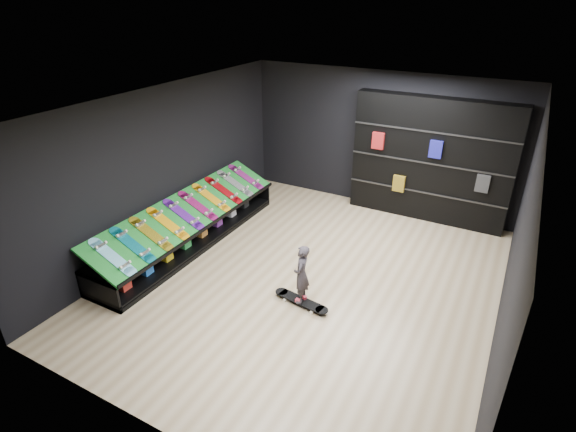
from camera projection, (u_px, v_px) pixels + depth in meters
The scene contains 21 objects.
floor at pixel (308, 278), 7.78m from camera, with size 6.00×7.00×0.01m, color tan.
ceiling at pixel (312, 105), 6.42m from camera, with size 6.00×7.00×0.01m, color white.
wall_back at pixel (379, 141), 9.85m from camera, with size 6.00×0.02×3.00m, color black.
wall_front at pixel (152, 333), 4.36m from camera, with size 6.00×0.02×3.00m, color black.
wall_left at pixel (165, 168), 8.37m from camera, with size 0.02×7.00×3.00m, color black.
wall_right at pixel (517, 246), 5.83m from camera, with size 0.02×7.00×3.00m, color black.
display_rack at pixel (191, 232), 8.75m from camera, with size 0.90×4.50×0.50m, color black, non-canonical shape.
turf_ramp at pixel (190, 211), 8.52m from camera, with size 1.00×4.50×0.04m, color #10681D.
back_shelving at pixel (430, 161), 9.30m from camera, with size 3.25×0.38×2.60m, color black.
floor_skateboard at pixel (301, 302), 7.11m from camera, with size 0.98×0.22×0.09m, color black, non-canonical shape.
child at pixel (301, 285), 6.96m from camera, with size 0.22×0.16×0.59m, color black.
display_board_0 at pixel (112, 257), 7.01m from camera, with size 0.98×0.22×0.09m, color #0CB2E5, non-canonical shape.
display_board_1 at pixel (133, 245), 7.34m from camera, with size 0.98×0.22×0.09m, color #0C8C99, non-canonical shape.
display_board_2 at pixel (151, 234), 7.67m from camera, with size 0.98×0.22×0.09m, color yellow, non-canonical shape.
display_board_3 at pixel (168, 224), 8.00m from camera, with size 0.98×0.22×0.09m, color yellow, non-canonical shape.
display_board_4 at pixel (184, 214), 8.34m from camera, with size 0.98×0.22×0.09m, color purple, non-canonical shape.
display_board_5 at pixel (198, 206), 8.67m from camera, with size 0.98×0.22×0.09m, color #E5198C, non-canonical shape.
display_board_6 at pixel (211, 198), 9.00m from camera, with size 0.98×0.22×0.09m, color orange, non-canonical shape.
display_board_7 at pixel (224, 190), 9.33m from camera, with size 0.98×0.22×0.09m, color red, non-canonical shape.
display_board_8 at pixel (235, 183), 9.66m from camera, with size 0.98×0.22×0.09m, color black, non-canonical shape.
display_board_9 at pixel (246, 177), 9.99m from camera, with size 0.98×0.22×0.09m, color #2626BF, non-canonical shape.
Camera 1 is at (2.77, -5.84, 4.48)m, focal length 28.00 mm.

